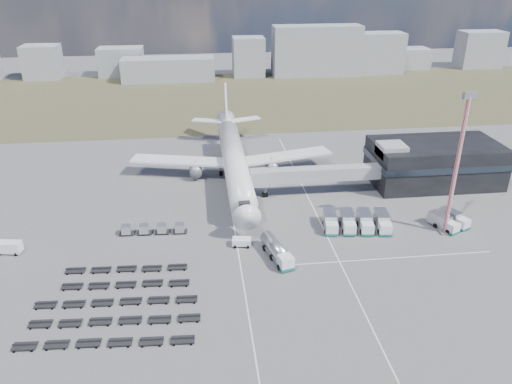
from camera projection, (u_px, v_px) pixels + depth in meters
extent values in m
plane|color=#565659|center=(247.00, 244.00, 95.98)|extent=(420.00, 420.00, 0.00)
cube|color=#463D2A|center=(218.00, 98.00, 194.68)|extent=(420.00, 90.00, 0.01)
cube|color=silver|center=(235.00, 232.00, 100.25)|extent=(0.25, 110.00, 0.01)
cube|color=silver|center=(322.00, 227.00, 102.18)|extent=(0.25, 110.00, 0.01)
cube|color=silver|center=(387.00, 258.00, 91.48)|extent=(40.00, 0.25, 0.01)
cube|color=black|center=(434.00, 163.00, 120.52)|extent=(30.00, 16.00, 10.00)
cube|color=#262D38|center=(435.00, 158.00, 120.01)|extent=(30.40, 16.40, 1.60)
cube|color=#939399|center=(392.00, 150.00, 115.51)|extent=(6.00, 6.00, 3.00)
cube|color=#939399|center=(317.00, 174.00, 114.13)|extent=(29.80, 3.00, 3.00)
cube|color=#939399|center=(259.00, 178.00, 112.25)|extent=(4.00, 3.60, 3.40)
cylinder|color=slate|center=(265.00, 187.00, 113.95)|extent=(0.70, 0.70, 5.10)
cylinder|color=black|center=(265.00, 195.00, 114.85)|extent=(1.40, 0.90, 1.40)
cylinder|color=white|center=(235.00, 161.00, 120.63)|extent=(5.60, 48.00, 5.60)
cone|color=white|center=(245.00, 212.00, 96.85)|extent=(5.60, 5.00, 5.60)
cone|color=white|center=(227.00, 123.00, 145.41)|extent=(5.60, 8.00, 5.60)
cube|color=black|center=(244.00, 203.00, 98.30)|extent=(2.20, 2.00, 0.80)
cube|color=white|center=(181.00, 161.00, 124.24)|extent=(25.59, 11.38, 0.50)
cube|color=white|center=(284.00, 156.00, 127.02)|extent=(25.59, 11.38, 0.50)
cylinder|color=slate|center=(196.00, 169.00, 123.55)|extent=(3.00, 5.00, 3.00)
cylinder|color=slate|center=(271.00, 166.00, 125.58)|extent=(3.00, 5.00, 3.00)
cube|color=white|center=(208.00, 121.00, 146.45)|extent=(9.49, 5.63, 0.35)
cube|color=white|center=(245.00, 119.00, 147.63)|extent=(9.49, 5.63, 0.35)
cube|color=white|center=(226.00, 101.00, 145.66)|extent=(0.50, 9.06, 11.45)
cylinder|color=slate|center=(243.00, 217.00, 103.52)|extent=(0.50, 0.50, 2.50)
cylinder|color=slate|center=(221.00, 171.00, 125.61)|extent=(0.60, 0.60, 2.50)
cylinder|color=slate|center=(246.00, 170.00, 126.30)|extent=(0.60, 0.60, 2.50)
cylinder|color=black|center=(243.00, 220.00, 103.84)|extent=(0.50, 1.20, 1.20)
cube|color=#8E929B|center=(42.00, 62.00, 223.73)|extent=(15.76, 12.00, 14.56)
cube|color=#8E929B|center=(121.00, 62.00, 228.94)|extent=(20.01, 12.00, 12.70)
cube|color=#8E929B|center=(168.00, 69.00, 219.98)|extent=(40.25, 12.00, 10.03)
cube|color=#8E929B|center=(248.00, 57.00, 227.49)|extent=(14.10, 12.00, 17.30)
cube|color=#8E929B|center=(316.00, 51.00, 227.57)|extent=(40.09, 12.00, 22.22)
cube|color=#8E929B|center=(349.00, 54.00, 231.89)|extent=(50.69, 12.00, 18.39)
cube|color=#8E929B|center=(408.00, 58.00, 245.04)|extent=(19.04, 12.00, 9.63)
cube|color=#8E929B|center=(480.00, 49.00, 245.66)|extent=(20.70, 12.00, 17.33)
cube|color=white|center=(286.00, 262.00, 87.71)|extent=(3.00, 3.00, 2.35)
cube|color=#126962|center=(286.00, 267.00, 88.11)|extent=(3.12, 3.12, 0.51)
cylinder|color=silver|center=(274.00, 246.00, 91.74)|extent=(4.41, 8.07, 2.56)
cube|color=slate|center=(274.00, 251.00, 92.24)|extent=(4.31, 8.05, 0.36)
cylinder|color=black|center=(278.00, 257.00, 91.06)|extent=(2.86, 1.76, 1.13)
cube|color=white|center=(242.00, 242.00, 95.19)|extent=(3.82, 2.51, 1.57)
cube|color=white|center=(9.00, 248.00, 92.67)|extent=(4.75, 2.76, 2.37)
cube|color=white|center=(238.00, 168.00, 126.19)|extent=(4.20, 6.50, 2.82)
cube|color=#126962|center=(238.00, 172.00, 126.69)|extent=(4.32, 6.63, 0.45)
cube|color=white|center=(332.00, 228.00, 98.84)|extent=(2.67, 2.58, 2.29)
cube|color=#126962|center=(331.00, 232.00, 99.22)|extent=(2.79, 2.70, 0.47)
cube|color=silver|center=(329.00, 218.00, 101.95)|extent=(3.10, 5.07, 2.70)
cube|color=white|center=(349.00, 229.00, 98.81)|extent=(2.67, 2.58, 2.29)
cube|color=#126962|center=(349.00, 232.00, 99.19)|extent=(2.79, 2.70, 0.47)
cube|color=silver|center=(347.00, 218.00, 101.92)|extent=(3.10, 5.07, 2.70)
cube|color=white|center=(367.00, 229.00, 98.77)|extent=(2.67, 2.58, 2.29)
cube|color=#126962|center=(367.00, 233.00, 99.15)|extent=(2.79, 2.70, 0.47)
cube|color=silver|center=(364.00, 218.00, 101.88)|extent=(3.10, 5.07, 2.70)
cube|color=white|center=(385.00, 229.00, 98.73)|extent=(2.67, 2.58, 2.29)
cube|color=#126962|center=(385.00, 233.00, 99.11)|extent=(2.79, 2.70, 0.47)
cube|color=silver|center=(381.00, 218.00, 101.84)|extent=(3.10, 5.07, 2.70)
cube|color=white|center=(452.00, 228.00, 99.34)|extent=(2.83, 2.78, 2.08)
cube|color=#126962|center=(452.00, 231.00, 99.68)|extent=(2.96, 2.91, 0.42)
cube|color=silver|center=(439.00, 219.00, 101.74)|extent=(3.85, 4.89, 2.45)
cube|color=white|center=(463.00, 224.00, 100.84)|extent=(2.83, 2.78, 2.08)
cube|color=#126962|center=(462.00, 227.00, 101.18)|extent=(2.96, 2.91, 0.42)
cube|color=silver|center=(450.00, 216.00, 103.23)|extent=(3.85, 4.89, 2.45)
cube|color=black|center=(127.00, 233.00, 99.18)|extent=(2.92, 1.88, 0.20)
cube|color=silver|center=(126.00, 229.00, 98.78)|extent=(1.83, 1.83, 1.64)
cube|color=black|center=(145.00, 233.00, 99.40)|extent=(2.92, 1.88, 0.20)
cube|color=silver|center=(144.00, 229.00, 99.00)|extent=(1.83, 1.83, 1.64)
cube|color=black|center=(162.00, 232.00, 99.62)|extent=(2.92, 1.88, 0.20)
cube|color=silver|center=(162.00, 228.00, 99.22)|extent=(1.83, 1.83, 1.64)
cube|color=black|center=(180.00, 231.00, 99.84)|extent=(2.92, 1.88, 0.20)
cube|color=silver|center=(180.00, 227.00, 99.44)|extent=(1.83, 1.83, 1.64)
cube|color=black|center=(104.00, 342.00, 71.07)|extent=(26.73, 3.16, 0.80)
cube|color=black|center=(111.00, 321.00, 75.28)|extent=(26.73, 3.16, 0.80)
cube|color=black|center=(117.00, 301.00, 79.50)|extent=(26.73, 3.16, 0.80)
cube|color=black|center=(122.00, 284.00, 83.71)|extent=(22.29, 2.91, 0.80)
cube|color=black|center=(127.00, 268.00, 87.92)|extent=(22.29, 2.91, 0.80)
cylinder|color=red|center=(456.00, 169.00, 94.20)|extent=(0.77, 0.77, 27.64)
cube|color=slate|center=(470.00, 95.00, 88.14)|extent=(2.73, 1.18, 1.33)
cube|color=#565659|center=(444.00, 232.00, 100.05)|extent=(2.21, 2.21, 0.33)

